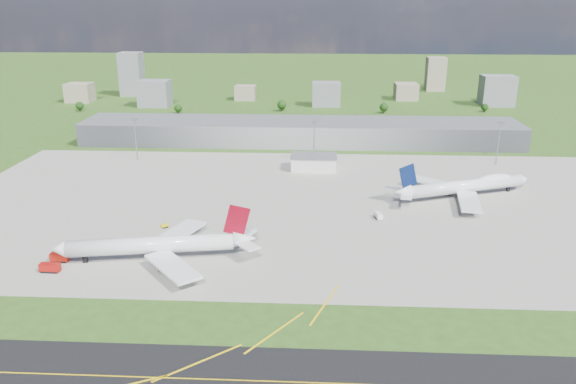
{
  "coord_description": "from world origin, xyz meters",
  "views": [
    {
      "loc": [
        11.26,
        -217.16,
        94.49
      ],
      "look_at": [
        -1.57,
        31.71,
        9.0
      ],
      "focal_mm": 35.0,
      "sensor_mm": 36.0,
      "label": 1
    }
  ],
  "objects_px": {
    "tug_yellow": "(165,226)",
    "van_white_near": "(378,216)",
    "airliner_red_twin": "(159,246)",
    "fire_truck": "(50,268)",
    "van_white_far": "(461,194)",
    "crash_tender": "(60,258)",
    "airliner_blue_quad": "(466,186)"
  },
  "relations": [
    {
      "from": "fire_truck",
      "to": "van_white_near",
      "type": "height_order",
      "value": "fire_truck"
    },
    {
      "from": "airliner_red_twin",
      "to": "fire_truck",
      "type": "height_order",
      "value": "airliner_red_twin"
    },
    {
      "from": "airliner_red_twin",
      "to": "van_white_near",
      "type": "relative_size",
      "value": 12.79
    },
    {
      "from": "fire_truck",
      "to": "tug_yellow",
      "type": "distance_m",
      "value": 53.6
    },
    {
      "from": "tug_yellow",
      "to": "airliner_red_twin",
      "type": "bearing_deg",
      "value": -120.82
    },
    {
      "from": "airliner_red_twin",
      "to": "airliner_blue_quad",
      "type": "height_order",
      "value": "airliner_red_twin"
    },
    {
      "from": "airliner_red_twin",
      "to": "van_white_near",
      "type": "height_order",
      "value": "airliner_red_twin"
    },
    {
      "from": "tug_yellow",
      "to": "airliner_blue_quad",
      "type": "bearing_deg",
      "value": -23.39
    },
    {
      "from": "van_white_near",
      "to": "tug_yellow",
      "type": "bearing_deg",
      "value": 85.68
    },
    {
      "from": "van_white_far",
      "to": "fire_truck",
      "type": "bearing_deg",
      "value": -162.18
    },
    {
      "from": "airliner_red_twin",
      "to": "crash_tender",
      "type": "height_order",
      "value": "airliner_red_twin"
    },
    {
      "from": "airliner_red_twin",
      "to": "fire_truck",
      "type": "bearing_deg",
      "value": 9.66
    },
    {
      "from": "crash_tender",
      "to": "tug_yellow",
      "type": "height_order",
      "value": "crash_tender"
    },
    {
      "from": "airliner_blue_quad",
      "to": "van_white_near",
      "type": "bearing_deg",
      "value": -166.46
    },
    {
      "from": "airliner_blue_quad",
      "to": "crash_tender",
      "type": "xyz_separation_m",
      "value": [
        -172.75,
        -83.61,
        -3.94
      ]
    },
    {
      "from": "fire_truck",
      "to": "van_white_far",
      "type": "height_order",
      "value": "fire_truck"
    },
    {
      "from": "van_white_near",
      "to": "airliner_red_twin",
      "type": "bearing_deg",
      "value": 104.05
    },
    {
      "from": "fire_truck",
      "to": "van_white_far",
      "type": "relative_size",
      "value": 1.74
    },
    {
      "from": "tug_yellow",
      "to": "van_white_far",
      "type": "bearing_deg",
      "value": -23.02
    },
    {
      "from": "crash_tender",
      "to": "van_white_near",
      "type": "distance_m",
      "value": 135.51
    },
    {
      "from": "tug_yellow",
      "to": "van_white_near",
      "type": "height_order",
      "value": "van_white_near"
    },
    {
      "from": "fire_truck",
      "to": "van_white_far",
      "type": "distance_m",
      "value": 193.75
    },
    {
      "from": "tug_yellow",
      "to": "van_white_near",
      "type": "distance_m",
      "value": 95.8
    },
    {
      "from": "fire_truck",
      "to": "tug_yellow",
      "type": "relative_size",
      "value": 2.04
    },
    {
      "from": "crash_tender",
      "to": "airliner_red_twin",
      "type": "bearing_deg",
      "value": 6.0
    },
    {
      "from": "tug_yellow",
      "to": "van_white_near",
      "type": "bearing_deg",
      "value": -32.89
    },
    {
      "from": "fire_truck",
      "to": "van_white_near",
      "type": "distance_m",
      "value": 138.73
    },
    {
      "from": "fire_truck",
      "to": "van_white_far",
      "type": "xyz_separation_m",
      "value": [
        170.28,
        92.44,
        -0.56
      ]
    },
    {
      "from": "crash_tender",
      "to": "van_white_far",
      "type": "relative_size",
      "value": 1.57
    },
    {
      "from": "fire_truck",
      "to": "airliner_blue_quad",
      "type": "bearing_deg",
      "value": 30.12
    },
    {
      "from": "fire_truck",
      "to": "crash_tender",
      "type": "height_order",
      "value": "crash_tender"
    },
    {
      "from": "airliner_blue_quad",
      "to": "fire_truck",
      "type": "distance_m",
      "value": 195.64
    }
  ]
}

